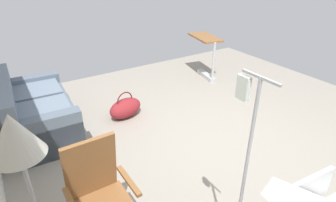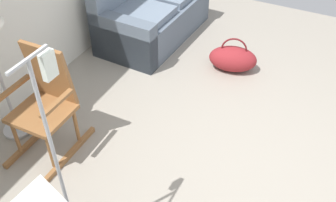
% 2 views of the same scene
% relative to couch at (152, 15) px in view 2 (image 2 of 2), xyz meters
% --- Properties ---
extents(ground_plane, '(6.65, 6.65, 0.00)m').
position_rel_couch_xyz_m(ground_plane, '(-1.68, -1.93, -0.31)').
color(ground_plane, gray).
extents(couch, '(1.64, 0.92, 0.85)m').
position_rel_couch_xyz_m(couch, '(0.00, 0.00, 0.00)').
color(couch, slate).
rests_on(couch, ground).
extents(rocking_chair, '(0.76, 0.51, 1.05)m').
position_rel_couch_xyz_m(rocking_chair, '(-2.19, -0.14, 0.20)').
color(rocking_chair, brown).
rests_on(rocking_chair, ground).
extents(duffel_bag, '(0.44, 0.62, 0.43)m').
position_rel_couch_xyz_m(duffel_bag, '(-0.27, -1.23, -0.15)').
color(duffel_bag, maroon).
rests_on(duffel_bag, ground).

